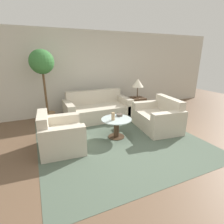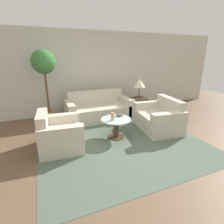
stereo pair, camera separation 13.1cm
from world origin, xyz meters
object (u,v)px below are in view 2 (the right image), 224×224
at_px(potted_plant, 45,71).
at_px(vase, 113,116).
at_px(loveseat, 160,119).
at_px(coffee_table, 116,126).
at_px(armchair, 58,136).
at_px(bowl, 120,115).
at_px(sofa_main, 99,110).
at_px(table_lamp, 140,83).

height_order(potted_plant, vase, potted_plant).
bearing_deg(loveseat, coffee_table, -81.36).
relative_size(armchair, bowl, 6.83).
xyz_separation_m(sofa_main, potted_plant, (-1.40, 0.24, 1.16)).
relative_size(coffee_table, vase, 3.94).
bearing_deg(potted_plant, loveseat, -31.55).
xyz_separation_m(table_lamp, potted_plant, (-2.74, 0.34, 0.43)).
xyz_separation_m(sofa_main, loveseat, (1.22, -1.37, 0.00)).
xyz_separation_m(armchair, loveseat, (2.55, 0.04, -0.00)).
distance_m(armchair, vase, 1.23).
distance_m(potted_plant, vase, 2.29).
bearing_deg(coffee_table, bowl, 44.48).
bearing_deg(vase, potted_plant, 127.00).
relative_size(loveseat, table_lamp, 2.22).
xyz_separation_m(coffee_table, potted_plant, (-1.37, 1.64, 1.14)).
bearing_deg(bowl, sofa_main, 95.68).
bearing_deg(table_lamp, potted_plant, 172.88).
height_order(coffee_table, bowl, bowl).
bearing_deg(coffee_table, vase, -157.81).
distance_m(vase, bowl, 0.33).
bearing_deg(potted_plant, bowl, -44.29).
bearing_deg(sofa_main, vase, -95.29).
bearing_deg(vase, loveseat, 3.10).
distance_m(sofa_main, vase, 1.48).
bearing_deg(potted_plant, armchair, -87.52).
distance_m(loveseat, coffee_table, 1.25).
relative_size(loveseat, vase, 7.57).
relative_size(loveseat, coffee_table, 1.92).
bearing_deg(potted_plant, vase, -53.00).
relative_size(coffee_table, potted_plant, 0.35).
bearing_deg(armchair, potted_plant, 7.08).
bearing_deg(vase, armchair, 178.43).
bearing_deg(loveseat, sofa_main, -131.17).
height_order(sofa_main, table_lamp, table_lamp).
bearing_deg(table_lamp, armchair, -153.83).
relative_size(potted_plant, vase, 11.30).
bearing_deg(armchair, loveseat, -84.49).
distance_m(sofa_main, bowl, 1.28).
height_order(loveseat, table_lamp, table_lamp).
bearing_deg(table_lamp, loveseat, -95.09).
height_order(loveseat, potted_plant, potted_plant).
relative_size(sofa_main, potted_plant, 0.96).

